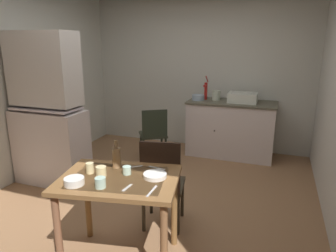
% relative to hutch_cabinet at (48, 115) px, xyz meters
% --- Properties ---
extents(ground_plane, '(5.12, 5.12, 0.00)m').
position_rel_hutch_cabinet_xyz_m(ground_plane, '(1.41, 0.08, -0.91)').
color(ground_plane, '#906846').
extents(wall_back, '(3.90, 0.10, 2.70)m').
position_rel_hutch_cabinet_xyz_m(wall_back, '(1.41, 2.19, 0.44)').
color(wall_back, beige).
rests_on(wall_back, ground).
extents(wall_left, '(0.10, 4.22, 2.70)m').
position_rel_hutch_cabinet_xyz_m(wall_left, '(-0.54, 0.08, 0.44)').
color(wall_left, silver).
rests_on(wall_left, ground).
extents(hutch_cabinet, '(0.94, 0.45, 1.95)m').
position_rel_hutch_cabinet_xyz_m(hutch_cabinet, '(0.00, 0.00, 0.00)').
color(hutch_cabinet, silver).
rests_on(hutch_cabinet, ground).
extents(counter_cabinet, '(1.39, 0.64, 0.90)m').
position_rel_hutch_cabinet_xyz_m(counter_cabinet, '(2.06, 1.82, -0.46)').
color(counter_cabinet, silver).
rests_on(counter_cabinet, ground).
extents(sink_basin, '(0.44, 0.34, 0.15)m').
position_rel_hutch_cabinet_xyz_m(sink_basin, '(2.22, 1.82, 0.06)').
color(sink_basin, silver).
rests_on(sink_basin, counter_cabinet).
extents(hand_pump, '(0.05, 0.27, 0.39)m').
position_rel_hutch_cabinet_xyz_m(hand_pump, '(1.61, 1.87, 0.16)').
color(hand_pump, '#B21E19').
rests_on(hand_pump, counter_cabinet).
extents(mixing_bowl_counter, '(0.20, 0.20, 0.09)m').
position_rel_hutch_cabinet_xyz_m(mixing_bowl_counter, '(1.51, 1.77, 0.03)').
color(mixing_bowl_counter, '#9EB2C6').
rests_on(mixing_bowl_counter, counter_cabinet).
extents(stoneware_crock, '(0.14, 0.14, 0.16)m').
position_rel_hutch_cabinet_xyz_m(stoneware_crock, '(1.79, 1.87, 0.06)').
color(stoneware_crock, beige).
rests_on(stoneware_crock, counter_cabinet).
extents(dining_table, '(1.06, 0.85, 0.77)m').
position_rel_hutch_cabinet_xyz_m(dining_table, '(1.60, -1.07, -0.27)').
color(dining_table, brown).
rests_on(dining_table, ground).
extents(chair_far_side, '(0.47, 0.47, 0.94)m').
position_rel_hutch_cabinet_xyz_m(chair_far_side, '(1.75, -0.50, -0.42)').
color(chair_far_side, '#2F281C').
rests_on(chair_far_side, ground).
extents(chair_by_counter, '(0.55, 0.55, 0.85)m').
position_rel_hutch_cabinet_xyz_m(chair_by_counter, '(0.98, 1.12, -0.46)').
color(chair_by_counter, '#2A2F22').
rests_on(chair_by_counter, ground).
extents(serving_bowl_wide, '(0.15, 0.15, 0.05)m').
position_rel_hutch_cabinet_xyz_m(serving_bowl_wide, '(1.34, -1.30, -0.11)').
color(serving_bowl_wide, white).
rests_on(serving_bowl_wide, dining_table).
extents(soup_bowl_small, '(0.19, 0.19, 0.03)m').
position_rel_hutch_cabinet_xyz_m(soup_bowl_small, '(1.87, -0.97, -0.13)').
color(soup_bowl_small, white).
rests_on(soup_bowl_small, dining_table).
extents(teacup_cream, '(0.07, 0.07, 0.07)m').
position_rel_hutch_cabinet_xyz_m(teacup_cream, '(1.63, -0.99, -0.11)').
color(teacup_cream, '#ADD1C1').
rests_on(teacup_cream, dining_table).
extents(mug_dark, '(0.06, 0.06, 0.09)m').
position_rel_hutch_cabinet_xyz_m(mug_dark, '(1.33, -1.08, -0.10)').
color(mug_dark, beige).
rests_on(mug_dark, dining_table).
extents(teacup_mint, '(0.08, 0.08, 0.08)m').
position_rel_hutch_cabinet_xyz_m(teacup_mint, '(1.56, -1.27, -0.10)').
color(teacup_mint, '#ADD1C1').
rests_on(teacup_mint, dining_table).
extents(mug_tall, '(0.08, 0.08, 0.08)m').
position_rel_hutch_cabinet_xyz_m(mug_tall, '(1.45, -1.10, -0.10)').
color(mug_tall, beige).
rests_on(mug_tall, dining_table).
extents(glass_bottle, '(0.07, 0.07, 0.25)m').
position_rel_hutch_cabinet_xyz_m(glass_bottle, '(1.48, -0.89, -0.04)').
color(glass_bottle, olive).
rests_on(glass_bottle, dining_table).
extents(table_knife, '(0.02, 0.18, 0.00)m').
position_rel_hutch_cabinet_xyz_m(table_knife, '(1.94, -1.20, -0.14)').
color(table_knife, silver).
rests_on(table_knife, dining_table).
extents(teaspoon_near_bowl, '(0.03, 0.12, 0.00)m').
position_rel_hutch_cabinet_xyz_m(teaspoon_near_bowl, '(1.75, -1.21, -0.14)').
color(teaspoon_near_bowl, beige).
rests_on(teaspoon_near_bowl, dining_table).
extents(teaspoon_by_cup, '(0.12, 0.11, 0.00)m').
position_rel_hutch_cabinet_xyz_m(teaspoon_by_cup, '(1.63, -0.84, -0.14)').
color(teaspoon_by_cup, beige).
rests_on(teaspoon_by_cup, dining_table).
extents(serving_spoon, '(0.16, 0.04, 0.00)m').
position_rel_hutch_cabinet_xyz_m(serving_spoon, '(1.82, -0.80, -0.14)').
color(serving_spoon, beige).
rests_on(serving_spoon, dining_table).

